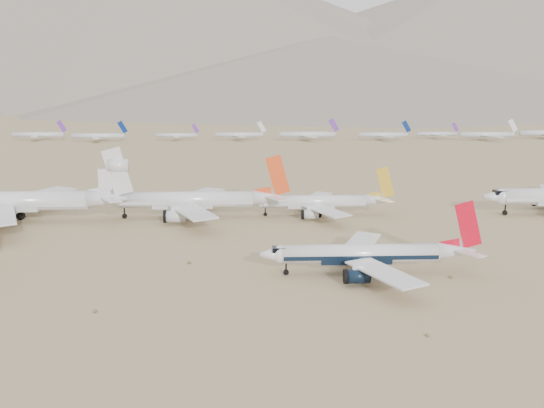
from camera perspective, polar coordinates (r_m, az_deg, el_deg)
The scene contains 9 objects.
ground at distance 123.67m, azimuth 5.87°, elevation -7.31°, with size 7000.00×7000.00×0.00m, color #8A7250.
main_airliner at distance 128.66m, azimuth 9.16°, elevation -4.68°, with size 44.14×43.12×15.58m.
row2_gold_tail at distance 185.63m, azimuth 4.53°, elevation 0.19°, with size 42.55×41.62×15.15m.
row2_orange_tail at distance 183.16m, azimuth -7.31°, elevation 0.35°, with size 53.47×52.31×19.07m.
row2_white_trijet at distance 189.72m, azimuth -22.62°, elevation 0.27°, with size 62.16×60.75×22.03m.
distant_storage_row at distance 457.99m, azimuth 0.60°, elevation 6.55°, with size 513.10×54.80×15.19m.
mountain_range at distance 1772.97m, azimuth 0.35°, elevation 15.73°, with size 7354.00×3024.00×470.00m.
foothills at distance 1332.81m, azimuth 22.04°, elevation 11.28°, with size 4637.50×1395.00×155.00m.
desert_scrub at distance 100.15m, azimuth -9.81°, elevation -11.69°, with size 206.06×121.67×0.63m.
Camera 1 is at (-17.65, -116.25, 38.33)m, focal length 40.00 mm.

